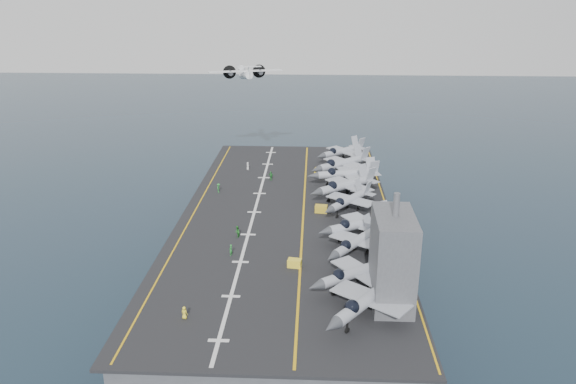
{
  "coord_description": "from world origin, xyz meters",
  "views": [
    {
      "loc": [
        4.7,
        -94.97,
        48.88
      ],
      "look_at": [
        0.0,
        4.0,
        13.0
      ],
      "focal_mm": 35.0,
      "sensor_mm": 36.0,
      "label": 1
    }
  ],
  "objects_px": {
    "tow_cart_a": "(295,263)",
    "transport_plane": "(246,75)",
    "island_superstructure": "(393,249)",
    "fighter_jet_0": "(367,299)"
  },
  "relations": [
    {
      "from": "tow_cart_a",
      "to": "island_superstructure",
      "type": "bearing_deg",
      "value": -34.72
    },
    {
      "from": "island_superstructure",
      "to": "fighter_jet_0",
      "type": "bearing_deg",
      "value": -129.05
    },
    {
      "from": "island_superstructure",
      "to": "tow_cart_a",
      "type": "relative_size",
      "value": 6.95
    },
    {
      "from": "tow_cart_a",
      "to": "transport_plane",
      "type": "bearing_deg",
      "value": 101.59
    },
    {
      "from": "island_superstructure",
      "to": "transport_plane",
      "type": "xyz_separation_m",
      "value": [
        -29.13,
        88.32,
        8.94
      ]
    },
    {
      "from": "island_superstructure",
      "to": "transport_plane",
      "type": "height_order",
      "value": "transport_plane"
    },
    {
      "from": "transport_plane",
      "to": "fighter_jet_0",
      "type": "bearing_deg",
      "value": -74.48
    },
    {
      "from": "fighter_jet_0",
      "to": "tow_cart_a",
      "type": "xyz_separation_m",
      "value": [
        -9.42,
        13.12,
        -2.05
      ]
    },
    {
      "from": "island_superstructure",
      "to": "fighter_jet_0",
      "type": "distance_m",
      "value": 7.29
    },
    {
      "from": "island_superstructure",
      "to": "fighter_jet_0",
      "type": "relative_size",
      "value": 0.82
    }
  ]
}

